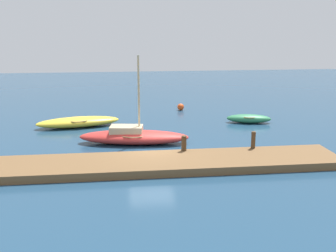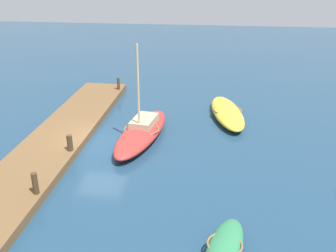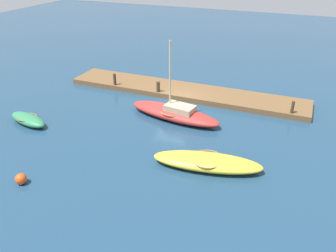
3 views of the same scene
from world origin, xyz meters
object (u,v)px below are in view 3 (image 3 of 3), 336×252
sailboat_red (175,113)px  rowboat_green (28,119)px  mooring_post_mid_east (115,79)px  mooring_post_west (293,107)px  marker_buoy (21,179)px  motorboat_yellow (207,162)px  mooring_post_mid_west (158,87)px

sailboat_red → rowboat_green: 9.61m
rowboat_green → mooring_post_mid_east: (-2.19, -7.42, 0.54)m
mooring_post_west → marker_buoy: mooring_post_west is taller
motorboat_yellow → mooring_post_west: bearing=-125.3°
mooring_post_west → marker_buoy: bearing=47.3°
marker_buoy → sailboat_red: bearing=-114.6°
sailboat_red → mooring_post_mid_west: bearing=-41.6°
rowboat_green → motorboat_yellow: 12.23m
marker_buoy → rowboat_green: bearing=-50.3°
mooring_post_mid_west → motorboat_yellow: bearing=128.9°
mooring_post_west → sailboat_red: bearing=23.0°
sailboat_red → motorboat_yellow: sailboat_red is taller
mooring_post_mid_west → marker_buoy: (1.76, 12.52, -0.53)m
motorboat_yellow → mooring_post_west: 8.51m
mooring_post_west → mooring_post_mid_east: bearing=0.0°
sailboat_red → marker_buoy: 10.40m
motorboat_yellow → marker_buoy: (7.99, 4.81, -0.07)m
rowboat_green → mooring_post_mid_west: bearing=-115.6°
mooring_post_west → mooring_post_mid_east: size_ratio=0.93×
sailboat_red → mooring_post_mid_east: sailboat_red is taller
motorboat_yellow → marker_buoy: motorboat_yellow is taller
sailboat_red → mooring_post_west: sailboat_red is taller
mooring_post_mid_west → mooring_post_mid_east: bearing=0.0°
sailboat_red → marker_buoy: sailboat_red is taller
sailboat_red → mooring_post_west: bearing=-148.5°
mooring_post_mid_west → marker_buoy: 12.66m
sailboat_red → mooring_post_west: 7.85m
mooring_post_west → mooring_post_mid_west: size_ratio=1.05×
marker_buoy → mooring_post_west: bearing=-132.7°
motorboat_yellow → marker_buoy: bearing=20.5°
rowboat_green → mooring_post_west: (-15.79, -7.42, 0.51)m
motorboat_yellow → mooring_post_mid_east: 12.68m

